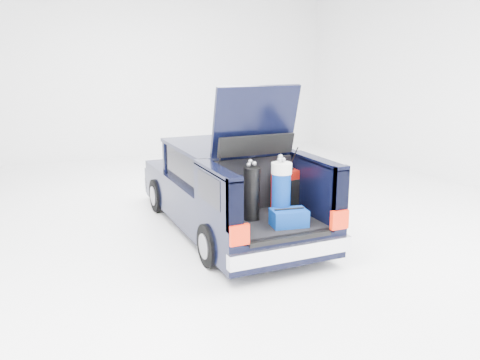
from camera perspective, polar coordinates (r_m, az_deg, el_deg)
name	(u,v)px	position (r m, az deg, el deg)	size (l,w,h in m)	color
ground	(228,229)	(8.68, -1.34, -5.49)	(14.00, 14.00, 0.00)	white
car	(226,189)	(8.58, -1.63, -1.03)	(1.87, 4.65, 2.47)	black
red_suitcase	(286,190)	(7.68, 5.19, -1.11)	(0.41, 0.29, 0.63)	#700903
black_golf_bag	(252,193)	(7.15, 1.30, -1.49)	(0.30, 0.31, 0.85)	black
blue_golf_bag	(281,192)	(7.07, 4.64, -1.32)	(0.32, 0.32, 0.96)	black
blue_duffel	(289,218)	(6.99, 5.52, -4.23)	(0.53, 0.39, 0.26)	navy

